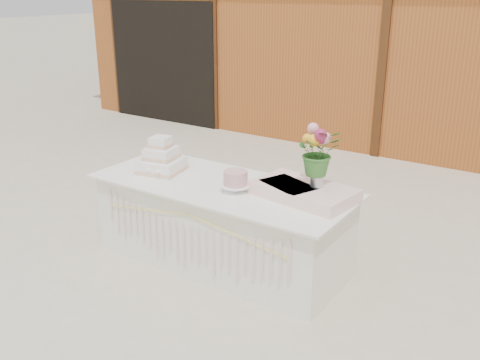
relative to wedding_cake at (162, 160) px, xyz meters
name	(u,v)px	position (x,y,z in m)	size (l,w,h in m)	color
ground	(222,261)	(0.68, 0.03, -0.89)	(80.00, 80.00, 0.00)	beige
barn	(424,33)	(0.66, 6.02, 0.79)	(12.60, 4.60, 3.30)	#9A4F20
cake_table	(221,224)	(0.68, 0.02, -0.50)	(2.40, 1.00, 0.77)	white
wedding_cake	(162,160)	(0.00, 0.00, 0.00)	(0.44, 0.44, 0.34)	white
pink_cake_stand	(236,180)	(0.89, -0.06, -0.01)	(0.26, 0.26, 0.19)	white
satin_runner	(304,191)	(1.43, 0.15, -0.06)	(0.84, 0.49, 0.11)	#FFD7CD
flower_vase	(317,178)	(1.53, 0.19, 0.07)	(0.11, 0.11, 0.15)	silver
bouquet	(319,146)	(1.53, 0.19, 0.34)	(0.36, 0.31, 0.40)	#366F2C
loose_flowers	(147,161)	(-0.32, 0.13, -0.11)	(0.14, 0.34, 0.02)	pink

